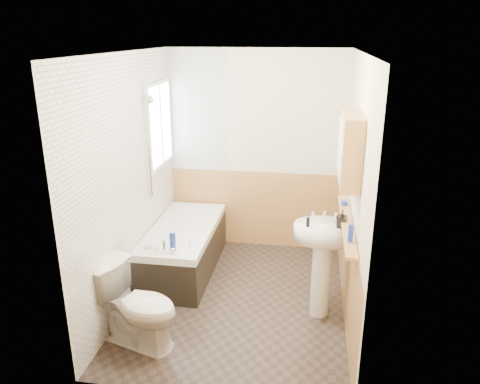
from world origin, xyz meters
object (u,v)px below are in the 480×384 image
bathtub (184,247)px  sink (322,251)px  toilet (138,306)px  medicine_cabinet (350,149)px  pine_shelf (347,223)px

bathtub → sink: size_ratio=1.46×
toilet → bathtub: bearing=16.3°
toilet → sink: size_ratio=0.72×
toilet → medicine_cabinet: 2.30m
bathtub → medicine_cabinet: bearing=-24.8°
pine_shelf → medicine_cabinet: 0.71m
medicine_cabinet → toilet: bearing=-161.5°
toilet → pine_shelf: bearing=-52.4°
sink → pine_shelf: 0.39m
sink → medicine_cabinet: bearing=-50.8°
sink → medicine_cabinet: 1.06m
bathtub → pine_shelf: bearing=-22.7°
bathtub → toilet: toilet is taller
pine_shelf → medicine_cabinet: bearing=-113.3°
pine_shelf → bathtub: bearing=157.3°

